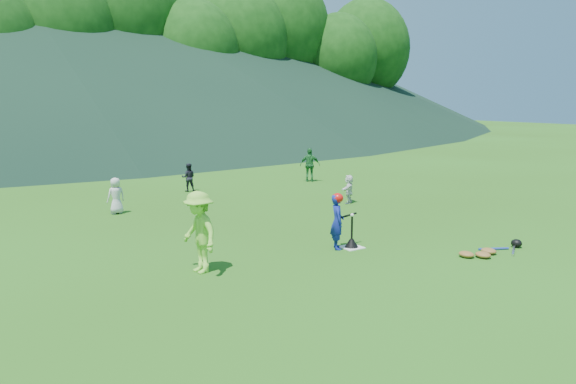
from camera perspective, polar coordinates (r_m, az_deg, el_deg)
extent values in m
plane|color=#255012|center=(12.52, 6.47, -5.65)|extent=(120.00, 120.00, 0.00)
cube|color=silver|center=(12.52, 6.47, -5.61)|extent=(0.45, 0.45, 0.02)
sphere|color=white|center=(12.35, 6.54, -2.34)|extent=(0.08, 0.08, 0.08)
imported|color=navy|center=(12.27, 5.02, -3.03)|extent=(0.46, 0.53, 1.21)
imported|color=#81CD3C|center=(10.69, -9.02, -4.05)|extent=(0.64, 1.04, 1.56)
imported|color=#BCBCBC|center=(16.65, -17.08, -0.37)|extent=(0.54, 0.38, 1.04)
imported|color=black|center=(20.03, -10.08, 1.47)|extent=(0.60, 0.55, 0.99)
imported|color=#206B2F|center=(22.05, 2.24, 2.77)|extent=(0.82, 0.70, 1.32)
imported|color=silver|center=(17.64, 6.21, 0.30)|extent=(0.83, 0.69, 0.90)
cone|color=black|center=(12.49, 6.48, -5.16)|extent=(0.30, 0.30, 0.18)
cylinder|color=black|center=(12.41, 6.51, -3.64)|extent=(0.04, 0.04, 0.50)
ellipsoid|color=red|center=(12.16, 5.06, -0.61)|extent=(0.24, 0.26, 0.22)
cylinder|color=black|center=(12.45, 6.04, -2.41)|extent=(0.62, 0.16, 0.07)
ellipsoid|color=olive|center=(12.35, 19.19, -6.05)|extent=(0.28, 0.34, 0.13)
ellipsoid|color=olive|center=(12.69, 19.71, -5.66)|extent=(0.28, 0.34, 0.13)
ellipsoid|color=olive|center=(12.28, 17.67, -6.05)|extent=(0.28, 0.34, 0.13)
cylinder|color=silver|center=(13.02, 21.92, -5.58)|extent=(0.64, 0.43, 0.06)
cylinder|color=#263FA5|center=(13.05, 20.16, -5.44)|extent=(0.63, 0.36, 0.05)
ellipsoid|color=black|center=(13.44, 22.20, -4.85)|extent=(0.22, 0.24, 0.19)
cube|color=gray|center=(38.07, -22.19, 4.86)|extent=(70.00, 0.03, 1.20)
cube|color=yellow|center=(38.03, -22.25, 5.82)|extent=(70.00, 0.08, 0.08)
cylinder|color=gray|center=(38.07, -22.19, 4.86)|extent=(0.07, 0.07, 1.30)
cylinder|color=gray|center=(56.81, 15.03, 6.58)|extent=(0.07, 0.07, 1.30)
cylinder|color=#382314|center=(43.71, -21.77, 7.13)|extent=(0.56, 0.56, 3.81)
ellipsoid|color=#164711|center=(43.94, -22.28, 15.02)|extent=(8.28, 8.28, 9.53)
cylinder|color=#382314|center=(46.41, -16.37, 7.90)|extent=(0.56, 0.56, 4.41)
ellipsoid|color=#164711|center=(46.78, -16.79, 16.48)|extent=(9.58, 9.58, 11.01)
cylinder|color=#382314|center=(45.39, -9.34, 7.39)|extent=(0.56, 0.56, 3.25)
ellipsoid|color=#164711|center=(45.49, -9.52, 13.90)|extent=(7.07, 7.07, 8.13)
cylinder|color=#382314|center=(48.90, -4.94, 7.98)|extent=(0.56, 0.56, 3.85)
ellipsoid|color=#164711|center=(49.11, -5.05, 15.12)|extent=(8.36, 8.36, 9.61)
cylinder|color=#382314|center=(52.66, -1.15, 8.45)|extent=(0.56, 0.56, 4.44)
ellipsoid|color=#164711|center=(52.99, -1.18, 16.10)|extent=(9.65, 9.65, 11.10)
cylinder|color=#382314|center=(53.08, 5.03, 7.81)|extent=(0.56, 0.56, 3.29)
ellipsoid|color=#164711|center=(53.18, 5.11, 13.43)|extent=(7.14, 7.14, 8.22)
cylinder|color=#382314|center=(57.33, 7.84, 8.18)|extent=(0.56, 0.56, 3.88)
ellipsoid|color=#164711|center=(57.52, 7.98, 14.33)|extent=(8.44, 8.44, 9.70)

